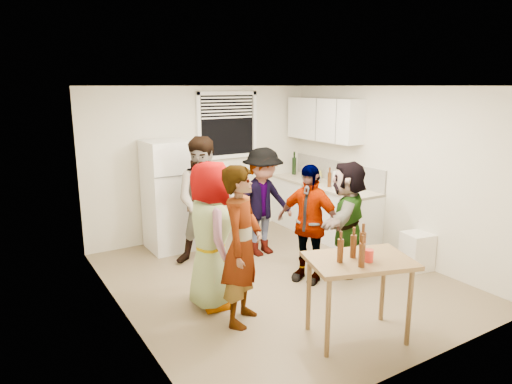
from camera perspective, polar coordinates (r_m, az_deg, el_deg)
room at (r=6.16m, az=2.74°, el=-10.81°), size 4.00×4.50×2.50m
window at (r=7.79m, az=-3.59°, el=8.32°), size 1.12×0.10×1.06m
refrigerator at (r=7.16m, az=-10.73°, el=-0.43°), size 0.70×0.70×1.70m
counter_lower at (r=7.86m, az=8.32°, el=-2.28°), size 0.60×2.20×0.86m
countertop at (r=7.75m, az=8.43°, el=0.93°), size 0.64×2.22×0.04m
backsplash at (r=7.90m, az=10.07°, el=2.57°), size 0.03×2.20×0.36m
upper_cabinets at (r=7.84m, az=8.49°, el=8.97°), size 0.34×1.60×0.70m
kettle at (r=7.81m, az=7.61°, el=1.19°), size 0.25×0.23×0.18m
paper_towel at (r=7.49m, az=9.96°, el=0.60°), size 0.12×0.12×0.26m
wine_bottle at (r=8.48m, az=4.77°, el=2.21°), size 0.08×0.08×0.31m
beer_bottle_counter at (r=7.49m, az=9.13°, el=0.63°), size 0.06×0.06×0.24m
blue_cup at (r=7.06m, az=11.08°, el=-0.22°), size 0.10×0.10×0.13m
picture_frame at (r=8.19m, az=7.75°, el=2.26°), size 0.02×0.17×0.14m
trash_bin at (r=6.77m, az=19.46°, el=-7.06°), size 0.41×0.41×0.52m
serving_table at (r=5.00m, az=12.32°, el=-17.23°), size 1.16×0.94×0.85m
beer_bottle_table at (r=4.70m, az=13.10°, el=-7.80°), size 0.06×0.06×0.25m
red_cup at (r=4.58m, az=13.87°, el=-8.43°), size 0.09×0.09×0.12m
guest_grey at (r=5.54m, az=-5.49°, el=-13.77°), size 1.83×1.14×0.54m
guest_stripe at (r=5.18m, az=-1.70°, el=-15.75°), size 1.61×1.71×0.41m
guest_back_left at (r=6.73m, az=-6.11°, el=-8.77°), size 1.63×2.03×0.69m
guest_back_right at (r=7.04m, az=0.81°, el=-7.69°), size 1.16×1.70×0.60m
guest_black at (r=6.19m, az=6.38°, el=-10.77°), size 1.78×1.46×0.38m
guest_orange at (r=6.48m, az=11.03°, el=-9.81°), size 2.09×2.11×0.46m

